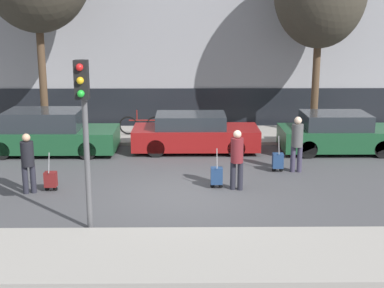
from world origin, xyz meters
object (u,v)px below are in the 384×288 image
Objects in this scene: pedestrian_left at (28,160)px; pedestrian_right at (297,141)px; trolley_center at (217,176)px; traffic_light at (84,111)px; parked_car_1 at (194,133)px; parked_bicycle at (142,125)px; parked_car_0 at (49,133)px; trolley_right at (278,161)px; parked_car_2 at (338,134)px; trolley_left at (51,179)px; pedestrian_center at (237,156)px.

pedestrian_left is 0.96× the size of pedestrian_right.
trolley_center is 4.78m from traffic_light.
trolley_center is at bearing -82.49° from parked_car_1.
parked_car_1 is 1.16× the size of traffic_light.
traffic_light is 9.47m from parked_bicycle.
parked_car_0 is 4.08× the size of trolley_right.
pedestrian_left reaches higher than trolley_center.
parked_car_0 is 1.05× the size of parked_car_1.
parked_bicycle is (-6.94, 2.31, -0.15)m from parked_car_2.
trolley_center is (0.54, -4.12, -0.28)m from parked_car_1.
trolley_left is 7.20m from pedestrian_right.
pedestrian_right is (2.49, 1.53, 0.62)m from trolley_center.
trolley_right is (-2.47, -2.41, -0.30)m from parked_car_2.
pedestrian_left is at bearing -160.97° from trolley_left.
trolley_left is at bearing -177.44° from trolley_center.
pedestrian_center is at bearing -129.76° from trolley_right.
traffic_light is at bearing -92.65° from parked_bicycle.
parked_car_2 is 3.59× the size of trolley_right.
trolley_left is 3.91m from traffic_light.
trolley_right reaches higher than parked_bicycle.
pedestrian_center is at bearing 38.72° from traffic_light.
parked_car_1 is 2.55× the size of pedestrian_right.
traffic_light reaches higher than pedestrian_left.
parked_car_1 is at bearing 178.08° from parked_car_2.
pedestrian_right is (8.02, -2.39, 0.27)m from parked_car_0.
parked_car_0 is 4.25× the size of trolley_left.
pedestrian_right is at bearing 31.59° from trolley_center.
parked_car_0 is at bearing -179.76° from parked_car_2.
parked_car_1 is 5.85m from trolley_left.
pedestrian_left is at bearing -163.71° from pedestrian_right.
pedestrian_right is (1.95, 1.67, 0.03)m from pedestrian_center.
trolley_left is 4.48m from trolley_center.
trolley_right is at bearing -179.93° from pedestrian_right.
parked_car_0 is 7.85m from trolley_right.
pedestrian_right reaches higher than parked_car_1.
pedestrian_center is 0.44× the size of traffic_light.
pedestrian_center is 2.27m from trolley_right.
pedestrian_left is at bearing -162.59° from pedestrian_center.
trolley_center reaches higher than parked_bicycle.
pedestrian_left reaches higher than trolley_left.
traffic_light reaches higher than trolley_right.
pedestrian_right is at bearing -43.31° from parked_bicycle.
parked_car_1 is at bearing 133.90° from trolley_right.
pedestrian_right is at bearing 175.21° from pedestrian_left.
parked_car_2 is at bearing 53.69° from pedestrian_right.
pedestrian_center is at bearing -64.38° from parked_bicycle.
trolley_left is 6.65m from trolley_right.
pedestrian_center reaches higher than parked_car_0.
trolley_center is at bearing -35.25° from parked_car_0.
parked_car_0 is 1.22× the size of traffic_light.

